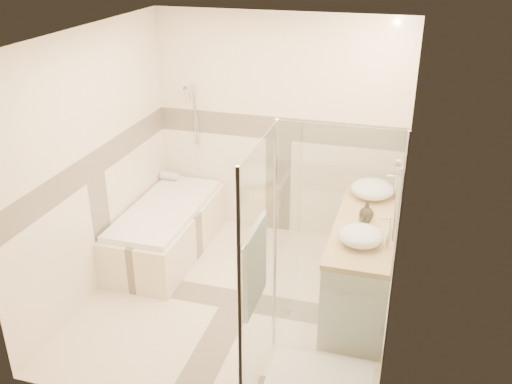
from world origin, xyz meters
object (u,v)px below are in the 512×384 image
(vessel_sink_far, at_px, (361,236))
(amenity_bottle_b, at_px, (367,211))
(amenity_bottle_a, at_px, (364,221))
(bathtub, at_px, (167,227))
(vanity, at_px, (364,264))
(shower_enclosure, at_px, (305,337))
(vessel_sink_near, at_px, (372,189))

(vessel_sink_far, bearing_deg, amenity_bottle_b, 90.00)
(amenity_bottle_a, relative_size, amenity_bottle_b, 0.93)
(bathtub, height_order, vessel_sink_far, vessel_sink_far)
(bathtub, bearing_deg, amenity_bottle_b, -7.55)
(amenity_bottle_a, bearing_deg, vanity, 80.95)
(shower_enclosure, xyz_separation_m, vessel_sink_far, (0.27, 0.89, 0.42))
(vanity, bearing_deg, bathtub, 170.75)
(amenity_bottle_a, bearing_deg, shower_enclosure, -103.40)
(shower_enclosure, xyz_separation_m, amenity_bottle_b, (0.27, 1.34, 0.43))
(vanity, relative_size, vessel_sink_near, 3.82)
(amenity_bottle_b, bearing_deg, amenity_bottle_a, -90.00)
(bathtub, distance_m, shower_enclosure, 2.47)
(bathtub, height_order, vanity, vanity)
(shower_enclosure, height_order, amenity_bottle_a, shower_enclosure)
(vanity, xyz_separation_m, amenity_bottle_b, (-0.02, 0.07, 0.51))
(bathtub, xyz_separation_m, vessel_sink_near, (2.13, 0.22, 0.63))
(vessel_sink_far, xyz_separation_m, amenity_bottle_b, (0.00, 0.45, 0.01))
(vessel_sink_near, distance_m, amenity_bottle_b, 0.51)
(vessel_sink_far, height_order, amenity_bottle_a, amenity_bottle_a)
(vanity, height_order, vessel_sink_near, vessel_sink_near)
(bathtub, height_order, vessel_sink_near, vessel_sink_near)
(bathtub, bearing_deg, vessel_sink_far, -18.95)
(amenity_bottle_a, bearing_deg, bathtub, 167.42)
(bathtub, bearing_deg, shower_enclosure, -41.10)
(shower_enclosure, height_order, amenity_bottle_b, shower_enclosure)
(bathtub, xyz_separation_m, shower_enclosure, (1.86, -1.62, 0.20))
(amenity_bottle_b, bearing_deg, vessel_sink_far, -90.00)
(vessel_sink_far, bearing_deg, bathtub, 161.05)
(bathtub, distance_m, vanity, 2.18)
(vanity, bearing_deg, vessel_sink_far, -93.00)
(shower_enclosure, relative_size, vessel_sink_far, 5.36)
(vanity, height_order, amenity_bottle_a, amenity_bottle_a)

